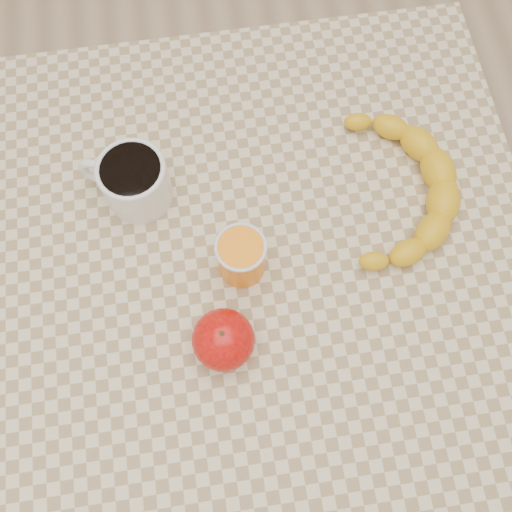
{
  "coord_description": "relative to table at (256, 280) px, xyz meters",
  "views": [
    {
      "loc": [
        -0.04,
        -0.26,
        1.49
      ],
      "look_at": [
        0.0,
        0.0,
        0.77
      ],
      "focal_mm": 40.0,
      "sensor_mm": 36.0,
      "label": 1
    }
  ],
  "objects": [
    {
      "name": "table",
      "position": [
        0.0,
        0.0,
        0.0
      ],
      "size": [
        0.8,
        0.8,
        0.75
      ],
      "color": "beige",
      "rests_on": "ground"
    },
    {
      "name": "apple",
      "position": [
        -0.06,
        -0.11,
        0.12
      ],
      "size": [
        0.1,
        0.1,
        0.07
      ],
      "color": "#910407",
      "rests_on": "table"
    },
    {
      "name": "banana",
      "position": [
        0.21,
        0.07,
        0.11
      ],
      "size": [
        0.36,
        0.4,
        0.05
      ],
      "primitive_type": null,
      "rotation": [
        0.0,
        0.0,
        -0.29
      ],
      "color": "gold",
      "rests_on": "table"
    },
    {
      "name": "ground",
      "position": [
        0.0,
        0.0,
        -0.66
      ],
      "size": [
        3.0,
        3.0,
        0.0
      ],
      "primitive_type": "plane",
      "color": "tan",
      "rests_on": "ground"
    },
    {
      "name": "coffee_mug",
      "position": [
        -0.15,
        0.13,
        0.13
      ],
      "size": [
        0.14,
        0.12,
        0.08
      ],
      "color": "silver",
      "rests_on": "table"
    },
    {
      "name": "orange_juice_glass",
      "position": [
        -0.02,
        -0.01,
        0.13
      ],
      "size": [
        0.07,
        0.07,
        0.08
      ],
      "color": "orange",
      "rests_on": "table"
    }
  ]
}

